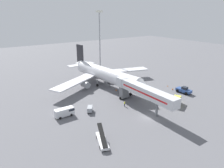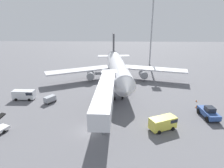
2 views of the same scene
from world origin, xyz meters
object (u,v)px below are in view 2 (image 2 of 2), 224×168
at_px(baggage_cart_near_right, 50,99).
at_px(safety_cone_alpha, 196,101).
at_px(safety_cone_bravo, 118,88).
at_px(service_van_rear_right, 24,94).
at_px(apron_light_mast, 152,19).
at_px(airplane_at_gate, 117,67).
at_px(service_van_near_center, 163,123).
at_px(pushback_tug, 209,112).
at_px(jet_bridge, 106,91).
at_px(ground_crew_worker_foreground, 92,105).
at_px(safety_cone_charlie, 197,107).

bearing_deg(baggage_cart_near_right, safety_cone_alpha, 2.80).
height_order(safety_cone_alpha, safety_cone_bravo, safety_cone_bravo).
bearing_deg(baggage_cart_near_right, service_van_rear_right, 166.81).
relative_size(service_van_rear_right, baggage_cart_near_right, 1.74).
height_order(safety_cone_alpha, apron_light_mast, apron_light_mast).
distance_m(airplane_at_gate, safety_cone_alpha, 24.74).
bearing_deg(service_van_near_center, pushback_tug, 24.73).
bearing_deg(service_van_rear_right, baggage_cart_near_right, -13.19).
bearing_deg(jet_bridge, safety_cone_bravo, 81.45).
bearing_deg(apron_light_mast, service_van_rear_right, -131.73).
distance_m(ground_crew_worker_foreground, safety_cone_bravo, 13.48).
xyz_separation_m(service_van_rear_right, ground_crew_worker_foreground, (17.12, -4.35, -0.46)).
xyz_separation_m(airplane_at_gate, safety_cone_alpha, (19.07, -15.14, -4.35)).
distance_m(baggage_cart_near_right, safety_cone_bravo, 18.61).
bearing_deg(safety_cone_bravo, baggage_cart_near_right, -149.48).
bearing_deg(ground_crew_worker_foreground, baggage_cart_near_right, 165.06).
bearing_deg(safety_cone_charlie, service_van_rear_right, 175.28).
relative_size(jet_bridge, safety_cone_bravo, 32.79).
bearing_deg(jet_bridge, safety_cone_charlie, 12.46).
xyz_separation_m(airplane_at_gate, safety_cone_charlie, (17.75, -18.56, -4.25)).
xyz_separation_m(baggage_cart_near_right, safety_cone_bravo, (16.02, 9.44, -0.53)).
relative_size(pushback_tug, baggage_cart_near_right, 1.83).
relative_size(jet_bridge, service_van_near_center, 4.46).
bearing_deg(service_van_near_center, safety_cone_charlie, 43.67).
bearing_deg(service_van_rear_right, jet_bridge, -20.54).
xyz_separation_m(service_van_rear_right, safety_cone_bravo, (22.84, 7.85, -0.99)).
bearing_deg(safety_cone_charlie, baggage_cart_near_right, 177.05).
xyz_separation_m(jet_bridge, apron_light_mast, (16.13, 48.76, 13.66)).
xyz_separation_m(airplane_at_gate, safety_cone_bravo, (0.34, -7.40, -4.25)).
distance_m(service_van_near_center, apron_light_mast, 56.47).
bearing_deg(service_van_rear_right, service_van_near_center, -21.57).
height_order(service_van_rear_right, baggage_cart_near_right, service_van_rear_right).
height_order(pushback_tug, service_van_near_center, pushback_tug).
distance_m(ground_crew_worker_foreground, safety_cone_alpha, 24.87).
relative_size(pushback_tug, safety_cone_alpha, 10.66).
distance_m(airplane_at_gate, safety_cone_charlie, 26.04).
bearing_deg(safety_cone_alpha, ground_crew_worker_foreground, -169.69).
bearing_deg(service_van_rear_right, apron_light_mast, 48.27).
distance_m(safety_cone_alpha, safety_cone_charlie, 3.67).
xyz_separation_m(safety_cone_bravo, apron_light_mast, (13.79, 33.23, 18.70)).
bearing_deg(safety_cone_alpha, airplane_at_gate, 141.56).
height_order(ground_crew_worker_foreground, safety_cone_bravo, ground_crew_worker_foreground).
distance_m(safety_cone_charlie, apron_light_mast, 48.31).
relative_size(baggage_cart_near_right, safety_cone_alpha, 5.83).
height_order(safety_cone_alpha, safety_cone_charlie, safety_cone_charlie).
bearing_deg(apron_light_mast, safety_cone_alpha, -83.12).
relative_size(airplane_at_gate, safety_cone_bravo, 63.79).
distance_m(pushback_tug, safety_cone_charlie, 4.44).
xyz_separation_m(baggage_cart_near_right, ground_crew_worker_foreground, (10.30, -2.75, 0.00)).
bearing_deg(baggage_cart_near_right, jet_bridge, -23.97).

